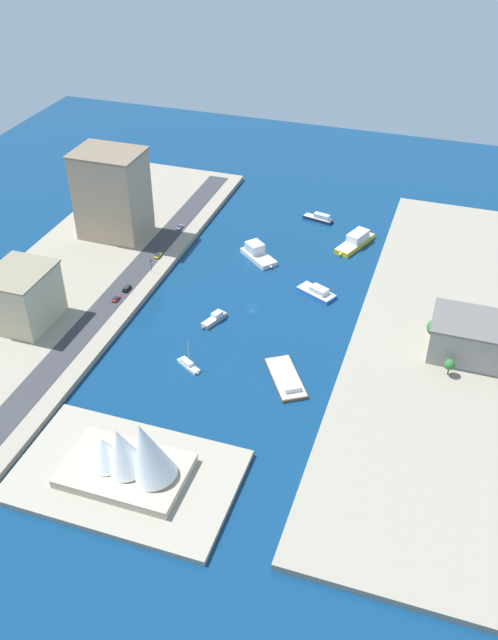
# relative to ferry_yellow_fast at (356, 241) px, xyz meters

# --- Properties ---
(ground_plane) EXTENTS (440.00, 440.00, 0.00)m
(ground_plane) POSITION_rel_ferry_yellow_fast_xyz_m (31.28, 65.82, -2.43)
(ground_plane) COLOR navy
(quay_west) EXTENTS (70.00, 240.00, 2.50)m
(quay_west) POSITION_rel_ferry_yellow_fast_xyz_m (-48.75, 65.82, -1.18)
(quay_west) COLOR #9E937F
(quay_west) RESTS_ON ground_plane
(quay_east) EXTENTS (70.00, 240.00, 2.50)m
(quay_east) POSITION_rel_ferry_yellow_fast_xyz_m (111.30, 65.82, -1.18)
(quay_east) COLOR #9E937F
(quay_east) RESTS_ON ground_plane
(peninsula_point) EXTENTS (70.18, 44.04, 2.00)m
(peninsula_point) POSITION_rel_ferry_yellow_fast_xyz_m (39.21, 168.66, -1.43)
(peninsula_point) COLOR #A89E89
(peninsula_point) RESTS_ON ground_plane
(road_strip) EXTENTS (11.07, 228.00, 0.15)m
(road_strip) POSITION_rel_ferry_yellow_fast_xyz_m (88.92, 65.82, 0.14)
(road_strip) COLOR #38383D
(road_strip) RESTS_ON quay_east
(ferry_yellow_fast) EXTENTS (15.93, 26.95, 6.37)m
(ferry_yellow_fast) POSITION_rel_ferry_yellow_fast_xyz_m (0.00, 0.00, 0.00)
(ferry_yellow_fast) COLOR yellow
(ferry_yellow_fast) RESTS_ON ground_plane
(sailboat_small_white) EXTENTS (11.18, 7.94, 13.05)m
(sailboat_small_white) POSITION_rel_ferry_yellow_fast_xyz_m (41.73, 111.76, -1.34)
(sailboat_small_white) COLOR white
(sailboat_small_white) RESTS_ON ground_plane
(ferry_white_commuter) EXTENTS (20.75, 19.15, 6.95)m
(ferry_white_commuter) POSITION_rel_ferry_yellow_fast_xyz_m (41.74, 26.68, 0.04)
(ferry_white_commuter) COLOR silver
(ferry_white_commuter) RESTS_ON ground_plane
(yacht_sleek_gray) EXTENTS (7.75, 13.91, 3.66)m
(yacht_sleek_gray) POSITION_rel_ferry_yellow_fast_xyz_m (42.77, 81.25, -1.08)
(yacht_sleek_gray) COLOR #999EA3
(yacht_sleek_gray) RESTS_ON ground_plane
(barge_flat_brown) EXTENTS (21.47, 26.09, 3.11)m
(barge_flat_brown) POSITION_rel_ferry_yellow_fast_xyz_m (4.13, 107.93, -1.39)
(barge_flat_brown) COLOR brown
(barge_flat_brown) RESTS_ON ground_plane
(catamaran_blue) EXTENTS (18.90, 14.12, 3.98)m
(catamaran_blue) POSITION_rel_ferry_yellow_fast_xyz_m (7.41, 48.13, -1.05)
(catamaran_blue) COLOR blue
(catamaran_blue) RESTS_ON ground_plane
(patrol_launch_navy) EXTENTS (17.04, 7.42, 4.17)m
(patrol_launch_navy) POSITION_rel_ferry_yellow_fast_xyz_m (23.02, -19.10, -0.87)
(patrol_launch_navy) COLOR #1E284C
(patrol_launch_navy) RESTS_ON ground_plane
(carpark_squat_concrete) EXTENTS (30.85, 23.27, 15.26)m
(carpark_squat_concrete) POSITION_rel_ferry_yellow_fast_xyz_m (-58.14, 73.09, 7.73)
(carpark_squat_concrete) COLOR gray
(carpark_squat_concrete) RESTS_ON quay_west
(apartment_midrise_tan) EXTENTS (32.05, 24.33, 42.41)m
(apartment_midrise_tan) POSITION_rel_ferry_yellow_fast_xyz_m (113.72, 30.04, 21.30)
(apartment_midrise_tan) COLOR tan
(apartment_midrise_tan) RESTS_ON quay_east
(office_block_beige) EXTENTS (22.73, 27.12, 23.45)m
(office_block_beige) POSITION_rel_ferry_yellow_fast_xyz_m (113.96, 107.81, 11.82)
(office_block_beige) COLOR #C6B793
(office_block_beige) RESTS_ON quay_east
(pickup_red) EXTENTS (1.99, 4.63, 1.71)m
(pickup_red) POSITION_rel_ferry_yellow_fast_xyz_m (86.68, 83.39, 1.04)
(pickup_red) COLOR black
(pickup_red) RESTS_ON road_strip
(taxi_yellow_cab) EXTENTS (2.06, 4.73, 1.52)m
(taxi_yellow_cab) POSITION_rel_ferry_yellow_fast_xyz_m (84.70, 44.80, 0.97)
(taxi_yellow_cab) COLOR black
(taxi_yellow_cab) RESTS_ON road_strip
(suv_black) EXTENTS (2.18, 5.08, 1.73)m
(suv_black) POSITION_rel_ferry_yellow_fast_xyz_m (85.80, 74.92, 1.06)
(suv_black) COLOR black
(suv_black) RESTS_ON road_strip
(sedan_silver) EXTENTS (2.16, 4.56, 1.55)m
(sedan_silver) POSITION_rel_ferry_yellow_fast_xyz_m (86.08, 15.94, 0.99)
(sedan_silver) COLOR black
(sedan_silver) RESTS_ON road_strip
(traffic_light_waterfront) EXTENTS (0.36, 0.36, 6.50)m
(traffic_light_waterfront) POSITION_rel_ferry_yellow_fast_xyz_m (81.98, 57.67, 4.41)
(traffic_light_waterfront) COLOR black
(traffic_light_waterfront) RESTS_ON quay_east
(opera_landmark) EXTENTS (38.83, 24.87, 24.64)m
(opera_landmark) POSITION_rel_ferry_yellow_fast_xyz_m (36.87, 168.66, 8.35)
(opera_landmark) COLOR #BCAD93
(opera_landmark) RESTS_ON peninsula_point
(park_tree_cluster) EXTENTS (12.81, 24.40, 9.86)m
(park_tree_cluster) POSITION_rel_ferry_yellow_fast_xyz_m (-46.23, 75.21, 6.11)
(park_tree_cluster) COLOR brown
(park_tree_cluster) RESTS_ON quay_west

